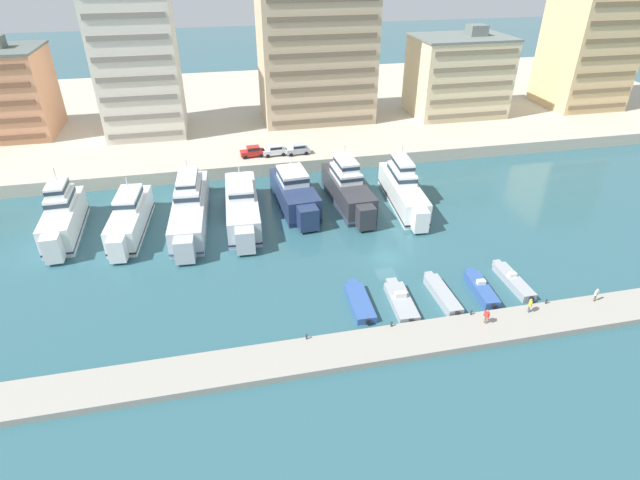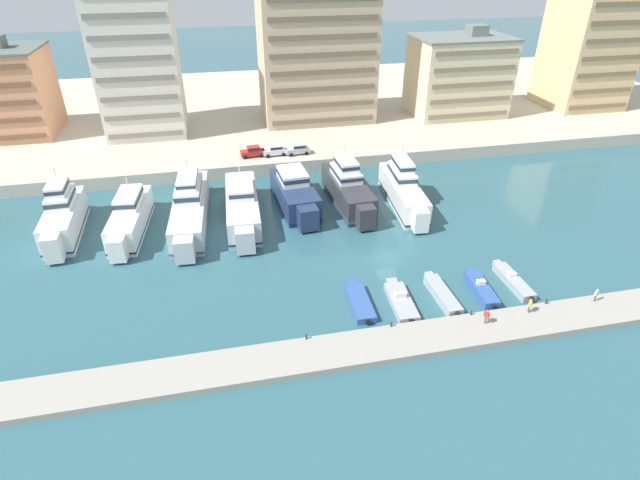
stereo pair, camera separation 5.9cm
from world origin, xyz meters
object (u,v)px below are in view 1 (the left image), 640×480
(motorboat_grey_mid_left, at_px, (442,294))
(pedestrian_far_side, at_px, (530,304))
(pedestrian_mid_deck, at_px, (596,294))
(motorboat_blue_center_left, at_px, (481,289))
(car_white_left, at_px, (275,150))
(pedestrian_near_edge, at_px, (487,315))
(yacht_navy_center, at_px, (295,194))
(motorboat_grey_left, at_px, (401,301))
(yacht_white_far_left, at_px, (63,217))
(yacht_white_left, at_px, (130,217))
(car_silver_mid_left, at_px, (298,149))
(yacht_silver_center_left, at_px, (242,206))
(yacht_white_mid_right, at_px, (403,189))
(motorboat_blue_far_left, at_px, (359,302))
(car_red_far_left, at_px, (253,151))
(yacht_silver_mid_left, at_px, (190,206))
(yacht_charcoal_center_right, at_px, (348,189))
(motorboat_grey_center, at_px, (513,281))

(motorboat_grey_mid_left, height_order, pedestrian_far_side, pedestrian_far_side)
(pedestrian_mid_deck, bearing_deg, motorboat_blue_center_left, 156.03)
(car_white_left, bearing_deg, pedestrian_near_edge, -72.08)
(yacht_navy_center, relative_size, motorboat_grey_left, 2.11)
(yacht_white_far_left, relative_size, yacht_white_left, 0.94)
(car_silver_mid_left, bearing_deg, pedestrian_far_side, -70.22)
(pedestrian_mid_deck, bearing_deg, yacht_silver_center_left, 141.83)
(yacht_navy_center, distance_m, motorboat_grey_left, 26.29)
(yacht_white_mid_right, relative_size, pedestrian_near_edge, 10.96)
(pedestrian_mid_deck, bearing_deg, yacht_white_left, 151.31)
(motorboat_blue_center_left, bearing_deg, yacht_white_far_left, 153.63)
(car_silver_mid_left, bearing_deg, yacht_white_far_left, -154.17)
(motorboat_blue_far_left, bearing_deg, yacht_silver_center_left, 115.91)
(yacht_white_left, relative_size, pedestrian_near_edge, 9.99)
(motorboat_grey_mid_left, height_order, car_red_far_left, car_red_far_left)
(yacht_silver_mid_left, height_order, car_white_left, yacht_silver_mid_left)
(pedestrian_far_side, bearing_deg, car_white_left, 113.94)
(yacht_charcoal_center_right, distance_m, car_white_left, 18.44)
(pedestrian_far_side, bearing_deg, yacht_white_left, 146.85)
(car_silver_mid_left, bearing_deg, motorboat_blue_center_left, -71.49)
(yacht_white_mid_right, relative_size, car_red_far_left, 4.38)
(yacht_white_mid_right, height_order, motorboat_grey_left, yacht_white_mid_right)
(motorboat_blue_center_left, xyz_separation_m, pedestrian_near_edge, (-2.53, -5.59, 1.16))
(yacht_white_far_left, xyz_separation_m, motorboat_grey_left, (38.71, -23.88, -2.16))
(yacht_white_mid_right, xyz_separation_m, pedestrian_far_side, (3.71, -27.71, -0.69))
(motorboat_grey_left, xyz_separation_m, pedestrian_near_edge, (6.95, -5.61, 1.29))
(car_red_far_left, bearing_deg, motorboat_grey_center, -57.47)
(yacht_white_far_left, bearing_deg, yacht_navy_center, 2.42)
(car_white_left, height_order, pedestrian_far_side, car_white_left)
(car_red_far_left, xyz_separation_m, car_silver_mid_left, (7.73, -0.51, 0.00))
(pedestrian_near_edge, bearing_deg, car_red_far_left, 111.91)
(yacht_charcoal_center_right, relative_size, pedestrian_far_side, 10.41)
(motorboat_grey_center, bearing_deg, yacht_navy_center, 130.92)
(yacht_white_left, bearing_deg, car_white_left, 39.22)
(yacht_white_mid_right, distance_m, car_red_far_left, 27.45)
(yacht_silver_center_left, height_order, pedestrian_near_edge, yacht_silver_center_left)
(yacht_charcoal_center_right, distance_m, car_silver_mid_left, 16.69)
(motorboat_grey_mid_left, bearing_deg, motorboat_blue_center_left, -0.41)
(yacht_silver_mid_left, relative_size, motorboat_grey_left, 2.91)
(yacht_white_left, height_order, motorboat_grey_left, yacht_white_left)
(motorboat_grey_mid_left, xyz_separation_m, motorboat_grey_center, (9.08, 0.74, -0.04))
(yacht_charcoal_center_right, relative_size, car_white_left, 4.20)
(motorboat_grey_center, distance_m, pedestrian_far_side, 6.05)
(yacht_white_left, distance_m, yacht_silver_mid_left, 8.00)
(motorboat_grey_left, xyz_separation_m, pedestrian_far_side, (12.26, -4.93, 1.29))
(car_red_far_left, bearing_deg, pedestrian_mid_deck, -55.08)
(car_red_far_left, bearing_deg, yacht_silver_center_left, -100.37)
(yacht_white_left, relative_size, car_red_far_left, 4.00)
(yacht_white_far_left, xyz_separation_m, yacht_silver_mid_left, (16.42, 0.04, -0.22))
(motorboat_grey_mid_left, bearing_deg, yacht_silver_center_left, 130.99)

